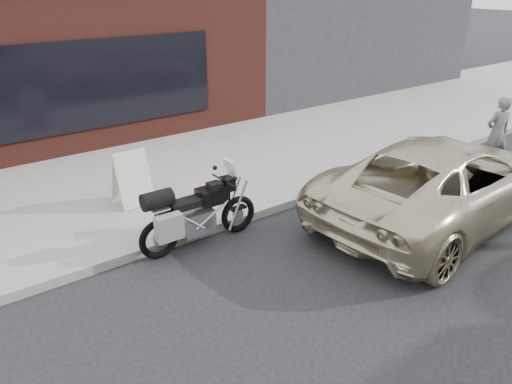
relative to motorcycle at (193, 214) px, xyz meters
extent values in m
plane|color=black|center=(0.47, -3.83, -0.57)|extent=(120.00, 120.00, 0.00)
cube|color=gray|center=(0.47, 3.17, -0.50)|extent=(44.00, 6.00, 0.15)
cube|color=#27272C|center=(10.47, 10.17, 2.43)|extent=(10.00, 10.00, 6.00)
torus|color=black|center=(-0.59, 0.03, -0.25)|extent=(0.65, 0.11, 0.65)
torus|color=black|center=(0.87, 0.01, -0.25)|extent=(0.65, 0.11, 0.65)
cube|color=#B7B7BC|center=(0.09, 0.02, -0.17)|extent=(0.54, 0.30, 0.37)
cube|color=black|center=(0.38, 0.02, 0.22)|extent=(0.49, 0.32, 0.25)
cube|color=black|center=(-0.10, 0.02, 0.20)|extent=(0.54, 0.28, 0.12)
cube|color=black|center=(-0.44, 0.03, 0.12)|extent=(0.29, 0.22, 0.14)
cube|color=black|center=(0.67, 0.01, 0.35)|extent=(0.18, 0.23, 0.21)
cube|color=silver|center=(0.74, 0.01, 0.59)|extent=(0.14, 0.29, 0.32)
cylinder|color=black|center=(0.60, 0.02, 0.41)|extent=(0.04, 0.68, 0.03)
cube|color=#B7B7BC|center=(-0.56, 0.03, 0.26)|extent=(0.27, 0.29, 0.03)
cube|color=slate|center=(-0.52, -0.22, 0.03)|extent=(0.41, 0.18, 0.39)
cylinder|color=black|center=(-0.56, 0.03, 0.39)|extent=(0.47, 0.28, 0.27)
cylinder|color=#B7B7BC|center=(-0.29, 0.18, -0.23)|extent=(0.54, 0.08, 0.19)
imported|color=#C2B697|center=(3.97, -1.73, 0.16)|extent=(5.42, 2.82, 1.46)
imported|color=slate|center=(7.16, -0.92, 0.24)|extent=(0.69, 0.56, 1.62)
cube|color=beige|center=(-0.19, 1.72, 0.07)|extent=(0.63, 0.33, 0.99)
cube|color=beige|center=(-0.20, 1.98, 0.07)|extent=(0.63, 0.33, 0.99)
camera|label=1|loc=(-3.39, -6.16, 3.42)|focal=35.00mm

